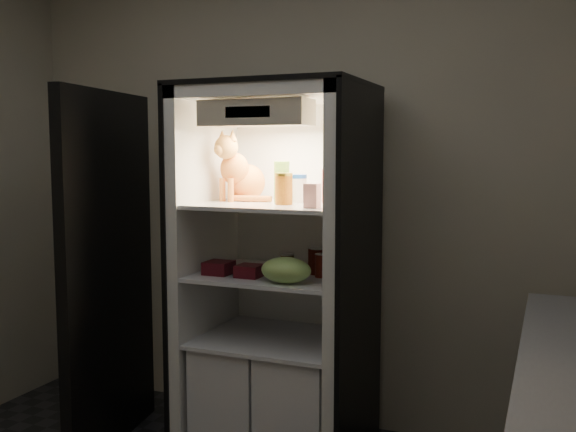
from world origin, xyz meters
name	(u,v)px	position (x,y,z in m)	size (l,w,h in m)	color
room_shell	(98,127)	(0.00, 0.00, 1.62)	(3.60, 3.60, 3.60)	white
refrigerator	(280,299)	(0.00, 1.38, 0.79)	(0.90, 0.72, 1.88)	white
fridge_door	(108,274)	(-0.84, 1.09, 0.91)	(0.20, 0.87, 1.85)	black
tabby_cat	(241,174)	(-0.23, 1.40, 1.43)	(0.30, 0.36, 0.37)	#CD601A
parmesan_shaker	(282,182)	(0.02, 1.36, 1.39)	(0.08, 0.08, 0.21)	#258B2C
mayo_tub	(297,188)	(0.08, 1.43, 1.36)	(0.10, 0.10, 0.14)	white
salsa_jar	(284,189)	(0.08, 1.26, 1.37)	(0.09, 0.09, 0.15)	maroon
pepper_jar	(333,184)	(0.26, 1.44, 1.38)	(0.11, 0.11, 0.18)	maroon
cream_carton	(312,196)	(0.26, 1.14, 1.34)	(0.06, 0.06, 0.11)	white
soda_can_a	(315,261)	(0.20, 1.37, 1.01)	(0.07, 0.07, 0.13)	black
soda_can_b	(317,261)	(0.21, 1.36, 1.01)	(0.07, 0.07, 0.13)	black
soda_can_c	(321,265)	(0.25, 1.30, 1.00)	(0.06, 0.06, 0.11)	black
condiment_jar	(287,262)	(0.05, 1.36, 0.99)	(0.07, 0.07, 0.10)	#563B18
grape_bag	(286,270)	(0.15, 1.11, 1.00)	(0.24, 0.17, 0.12)	#79AD50
berry_box_left	(219,268)	(-0.24, 1.18, 0.97)	(0.13, 0.13, 0.06)	#550E16
berry_box_right	(249,271)	(-0.07, 1.18, 0.97)	(0.12, 0.12, 0.06)	#550E16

